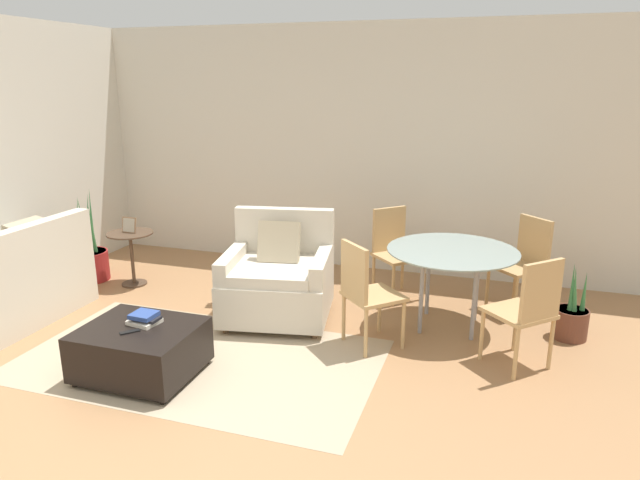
{
  "coord_description": "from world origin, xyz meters",
  "views": [
    {
      "loc": [
        1.98,
        -2.81,
        2.16
      ],
      "look_at": [
        0.45,
        1.9,
        0.75
      ],
      "focal_mm": 32.0,
      "sensor_mm": 36.0,
      "label": 1
    }
  ],
  "objects_px": {
    "picture_frame": "(129,225)",
    "book_stack": "(145,318)",
    "armchair": "(278,280)",
    "dining_chair_near_left": "(365,288)",
    "ottoman": "(141,349)",
    "dining_chair_far_left": "(394,246)",
    "potted_plant": "(89,261)",
    "dining_chair_near_right": "(529,307)",
    "dining_chair_far_right": "(525,258)",
    "tv_remote_primary": "(130,332)",
    "dining_table": "(452,258)",
    "potted_plant_small": "(571,319)",
    "side_table": "(131,248)"
  },
  "relations": [
    {
      "from": "dining_table",
      "to": "dining_chair_far_left",
      "type": "height_order",
      "value": "dining_chair_far_left"
    },
    {
      "from": "picture_frame",
      "to": "potted_plant_small",
      "type": "height_order",
      "value": "picture_frame"
    },
    {
      "from": "dining_chair_far_right",
      "to": "potted_plant_small",
      "type": "distance_m",
      "value": 0.76
    },
    {
      "from": "ottoman",
      "to": "tv_remote_primary",
      "type": "bearing_deg",
      "value": -95.18
    },
    {
      "from": "book_stack",
      "to": "dining_chair_near_left",
      "type": "xyz_separation_m",
      "value": [
        1.47,
        0.9,
        0.09
      ]
    },
    {
      "from": "tv_remote_primary",
      "to": "picture_frame",
      "type": "xyz_separation_m",
      "value": [
        -1.24,
        1.75,
        0.27
      ]
    },
    {
      "from": "tv_remote_primary",
      "to": "potted_plant",
      "type": "height_order",
      "value": "potted_plant"
    },
    {
      "from": "picture_frame",
      "to": "book_stack",
      "type": "bearing_deg",
      "value": -51.5
    },
    {
      "from": "potted_plant",
      "to": "dining_chair_near_left",
      "type": "distance_m",
      "value": 3.36
    },
    {
      "from": "tv_remote_primary",
      "to": "dining_chair_far_right",
      "type": "height_order",
      "value": "dining_chair_far_right"
    },
    {
      "from": "dining_chair_near_right",
      "to": "dining_chair_far_right",
      "type": "height_order",
      "value": "same"
    },
    {
      "from": "ottoman",
      "to": "dining_chair_near_right",
      "type": "height_order",
      "value": "dining_chair_near_right"
    },
    {
      "from": "potted_plant",
      "to": "picture_frame",
      "type": "height_order",
      "value": "potted_plant"
    },
    {
      "from": "book_stack",
      "to": "dining_chair_near_right",
      "type": "relative_size",
      "value": 0.27
    },
    {
      "from": "picture_frame",
      "to": "armchair",
      "type": "bearing_deg",
      "value": -9.98
    },
    {
      "from": "dining_chair_far_left",
      "to": "dining_table",
      "type": "bearing_deg",
      "value": -45.0
    },
    {
      "from": "ottoman",
      "to": "book_stack",
      "type": "distance_m",
      "value": 0.23
    },
    {
      "from": "armchair",
      "to": "potted_plant",
      "type": "bearing_deg",
      "value": 172.66
    },
    {
      "from": "tv_remote_primary",
      "to": "picture_frame",
      "type": "height_order",
      "value": "picture_frame"
    },
    {
      "from": "dining_chair_far_left",
      "to": "book_stack",
      "type": "bearing_deg",
      "value": -124.27
    },
    {
      "from": "dining_chair_far_right",
      "to": "potted_plant_small",
      "type": "relative_size",
      "value": 1.34
    },
    {
      "from": "potted_plant",
      "to": "book_stack",
      "type": "bearing_deg",
      "value": -40.83
    },
    {
      "from": "armchair",
      "to": "dining_chair_near_right",
      "type": "xyz_separation_m",
      "value": [
        2.16,
        -0.35,
        0.15
      ]
    },
    {
      "from": "dining_chair_near_left",
      "to": "dining_chair_far_right",
      "type": "bearing_deg",
      "value": 45.0
    },
    {
      "from": "potted_plant",
      "to": "dining_table",
      "type": "height_order",
      "value": "potted_plant"
    },
    {
      "from": "potted_plant",
      "to": "dining_chair_near_left",
      "type": "xyz_separation_m",
      "value": [
        3.28,
        -0.66,
        0.3
      ]
    },
    {
      "from": "dining_table",
      "to": "potted_plant_small",
      "type": "xyz_separation_m",
      "value": [
        1.02,
        0.08,
        -0.47
      ]
    },
    {
      "from": "dining_table",
      "to": "picture_frame",
      "type": "bearing_deg",
      "value": 179.2
    },
    {
      "from": "picture_frame",
      "to": "dining_table",
      "type": "relative_size",
      "value": 0.15
    },
    {
      "from": "dining_chair_near_left",
      "to": "dining_chair_far_left",
      "type": "bearing_deg",
      "value": 90.0
    },
    {
      "from": "ottoman",
      "to": "dining_chair_near_right",
      "type": "distance_m",
      "value": 2.92
    },
    {
      "from": "book_stack",
      "to": "tv_remote_primary",
      "type": "xyz_separation_m",
      "value": [
        -0.01,
        -0.17,
        -0.03
      ]
    },
    {
      "from": "book_stack",
      "to": "side_table",
      "type": "relative_size",
      "value": 0.41
    },
    {
      "from": "armchair",
      "to": "ottoman",
      "type": "distance_m",
      "value": 1.46
    },
    {
      "from": "dining_chair_near_left",
      "to": "dining_chair_far_left",
      "type": "height_order",
      "value": "same"
    },
    {
      "from": "dining_chair_near_left",
      "to": "potted_plant_small",
      "type": "bearing_deg",
      "value": 23.25
    },
    {
      "from": "potted_plant",
      "to": "dining_chair_far_left",
      "type": "distance_m",
      "value": 3.35
    },
    {
      "from": "ottoman",
      "to": "dining_chair_far_left",
      "type": "relative_size",
      "value": 0.93
    },
    {
      "from": "tv_remote_primary",
      "to": "potted_plant_small",
      "type": "xyz_separation_m",
      "value": [
        3.13,
        1.78,
        -0.22
      ]
    },
    {
      "from": "dining_table",
      "to": "potted_plant_small",
      "type": "distance_m",
      "value": 1.13
    },
    {
      "from": "tv_remote_primary",
      "to": "dining_table",
      "type": "distance_m",
      "value": 2.72
    },
    {
      "from": "armchair",
      "to": "potted_plant_small",
      "type": "xyz_separation_m",
      "value": [
        2.56,
        0.35,
        -0.2
      ]
    },
    {
      "from": "armchair",
      "to": "dining_chair_near_left",
      "type": "relative_size",
      "value": 1.22
    },
    {
      "from": "book_stack",
      "to": "dining_chair_near_right",
      "type": "xyz_separation_m",
      "value": [
        2.73,
        0.9,
        0.09
      ]
    },
    {
      "from": "ottoman",
      "to": "potted_plant",
      "type": "xyz_separation_m",
      "value": [
        -1.81,
        1.64,
        0.01
      ]
    },
    {
      "from": "armchair",
      "to": "dining_chair_far_left",
      "type": "relative_size",
      "value": 1.22
    },
    {
      "from": "potted_plant",
      "to": "dining_chair_far_left",
      "type": "height_order",
      "value": "potted_plant"
    },
    {
      "from": "side_table",
      "to": "dining_chair_far_right",
      "type": "bearing_deg",
      "value": 8.3
    },
    {
      "from": "dining_chair_far_right",
      "to": "dining_table",
      "type": "bearing_deg",
      "value": -135.0
    },
    {
      "from": "ottoman",
      "to": "potted_plant_small",
      "type": "xyz_separation_m",
      "value": [
        3.12,
        1.69,
        -0.04
      ]
    }
  ]
}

